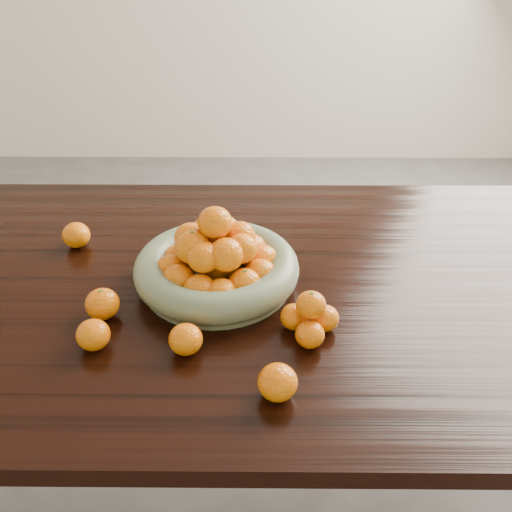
{
  "coord_description": "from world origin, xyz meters",
  "views": [
    {
      "loc": [
        0.05,
        -1.05,
        1.49
      ],
      "look_at": [
        0.04,
        -0.02,
        0.83
      ],
      "focal_mm": 40.0,
      "sensor_mm": 36.0,
      "label": 1
    }
  ],
  "objects_px": {
    "dining_table": "(237,312)",
    "fruit_bowl": "(217,263)",
    "loose_orange_0": "(102,304)",
    "orange_pyramid": "(310,318)"
  },
  "relations": [
    {
      "from": "fruit_bowl",
      "to": "loose_orange_0",
      "type": "bearing_deg",
      "value": -152.02
    },
    {
      "from": "fruit_bowl",
      "to": "dining_table",
      "type": "bearing_deg",
      "value": 12.14
    },
    {
      "from": "dining_table",
      "to": "orange_pyramid",
      "type": "distance_m",
      "value": 0.27
    },
    {
      "from": "loose_orange_0",
      "to": "dining_table",
      "type": "bearing_deg",
      "value": 25.76
    },
    {
      "from": "fruit_bowl",
      "to": "loose_orange_0",
      "type": "distance_m",
      "value": 0.26
    },
    {
      "from": "fruit_bowl",
      "to": "orange_pyramid",
      "type": "relative_size",
      "value": 3.11
    },
    {
      "from": "dining_table",
      "to": "fruit_bowl",
      "type": "height_order",
      "value": "fruit_bowl"
    },
    {
      "from": "dining_table",
      "to": "fruit_bowl",
      "type": "bearing_deg",
      "value": -167.86
    },
    {
      "from": "dining_table",
      "to": "loose_orange_0",
      "type": "xyz_separation_m",
      "value": [
        -0.27,
        -0.13,
        0.12
      ]
    },
    {
      "from": "dining_table",
      "to": "fruit_bowl",
      "type": "relative_size",
      "value": 5.52
    }
  ]
}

